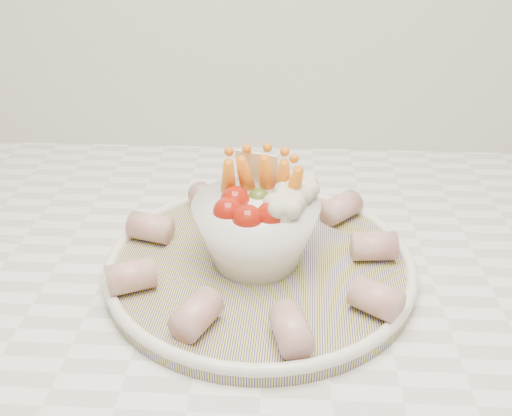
{
  "coord_description": "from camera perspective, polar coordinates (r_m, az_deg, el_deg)",
  "views": [
    {
      "loc": [
        -0.16,
        0.94,
        1.28
      ],
      "look_at": [
        -0.18,
        1.43,
        1.0
      ],
      "focal_mm": 40.0,
      "sensor_mm": 36.0,
      "label": 1
    }
  ],
  "objects": [
    {
      "name": "serving_platter",
      "position": [
        0.6,
        0.41,
        -5.54
      ],
      "size": [
        0.33,
        0.33,
        0.02
      ],
      "color": "navy",
      "rests_on": "kitchen_counter"
    },
    {
      "name": "cured_meat_rolls",
      "position": [
        0.59,
        0.41,
        -4.0
      ],
      "size": [
        0.29,
        0.3,
        0.03
      ],
      "color": "#A5514B",
      "rests_on": "serving_platter"
    },
    {
      "name": "veggie_bowl",
      "position": [
        0.57,
        0.26,
        -1.61
      ],
      "size": [
        0.13,
        0.13,
        0.11
      ],
      "color": "white",
      "rests_on": "serving_platter"
    }
  ]
}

